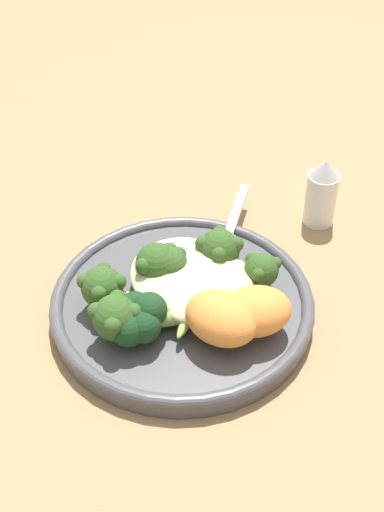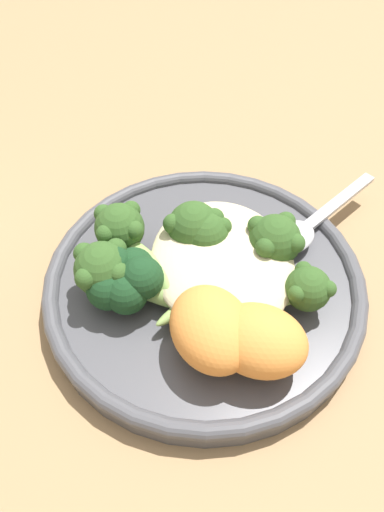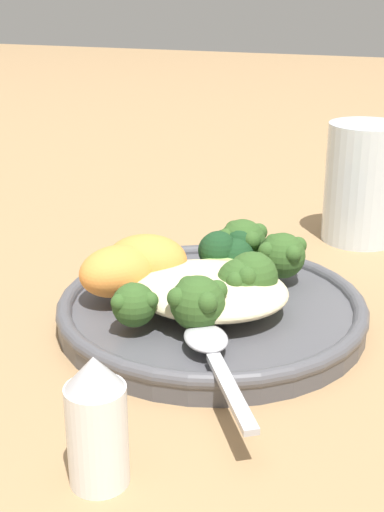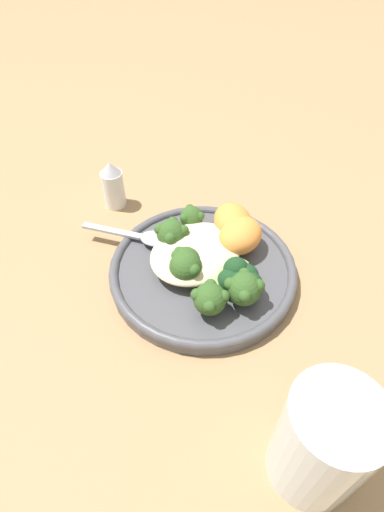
{
  "view_description": "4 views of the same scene",
  "coord_description": "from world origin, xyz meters",
  "px_view_note": "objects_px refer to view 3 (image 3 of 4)",
  "views": [
    {
      "loc": [
        0.32,
        -0.31,
        0.46
      ],
      "look_at": [
        -0.02,
        0.01,
        0.06
      ],
      "focal_mm": 50.0,
      "sensor_mm": 36.0,
      "label": 1
    },
    {
      "loc": [
        0.2,
        -0.05,
        0.31
      ],
      "look_at": [
        -0.01,
        -0.01,
        0.05
      ],
      "focal_mm": 35.0,
      "sensor_mm": 36.0,
      "label": 2
    },
    {
      "loc": [
        -0.17,
        0.46,
        0.25
      ],
      "look_at": [
        -0.0,
        -0.0,
        0.05
      ],
      "focal_mm": 50.0,
      "sensor_mm": 36.0,
      "label": 3
    },
    {
      "loc": [
        -0.25,
        -0.25,
        0.39
      ],
      "look_at": [
        -0.03,
        0.0,
        0.04
      ],
      "focal_mm": 28.0,
      "sensor_mm": 36.0,
      "label": 4
    }
  ],
  "objects_px": {
    "broccoli_stalk_5": "(234,247)",
    "sweet_potato_chunk_1": "(147,260)",
    "quinoa_mound": "(208,289)",
    "broccoli_stalk_3": "(239,277)",
    "broccoli_stalk_4": "(263,259)",
    "spoon": "(211,349)",
    "plate": "(212,309)",
    "water_glass": "(363,183)",
    "kale_tuft": "(227,249)",
    "salt_shaker": "(97,422)",
    "broccoli_stalk_1": "(196,299)",
    "sweet_potato_chunk_0": "(117,271)",
    "broccoli_stalk_0": "(147,297)",
    "broccoli_stalk_2": "(231,281)"
  },
  "relations": [
    {
      "from": "broccoli_stalk_3",
      "to": "broccoli_stalk_0",
      "type": "bearing_deg",
      "value": -122.14
    },
    {
      "from": "quinoa_mound",
      "to": "broccoli_stalk_3",
      "type": "xyz_separation_m",
      "value": [
        -0.02,
        -0.02,
        0.01
      ]
    },
    {
      "from": "spoon",
      "to": "salt_shaker",
      "type": "height_order",
      "value": "salt_shaker"
    },
    {
      "from": "broccoli_stalk_5",
      "to": "quinoa_mound",
      "type": "bearing_deg",
      "value": -144.63
    },
    {
      "from": "plate",
      "to": "broccoli_stalk_0",
      "type": "xyz_separation_m",
      "value": [
        0.03,
        0.04,
        0.02
      ]
    },
    {
      "from": "broccoli_stalk_3",
      "to": "broccoli_stalk_2",
      "type": "bearing_deg",
      "value": -112.37
    },
    {
      "from": "sweet_potato_chunk_1",
      "to": "sweet_potato_chunk_0",
      "type": "bearing_deg",
      "value": 64.45
    },
    {
      "from": "sweet_potato_chunk_0",
      "to": "salt_shaker",
      "type": "bearing_deg",
      "value": 112.45
    },
    {
      "from": "spoon",
      "to": "broccoli_stalk_1",
      "type": "bearing_deg",
      "value": 179.18
    },
    {
      "from": "sweet_potato_chunk_1",
      "to": "water_glass",
      "type": "height_order",
      "value": "water_glass"
    },
    {
      "from": "broccoli_stalk_1",
      "to": "broccoli_stalk_4",
      "type": "xyz_separation_m",
      "value": [
        -0.02,
        -0.09,
        -0.0
      ]
    },
    {
      "from": "broccoli_stalk_3",
      "to": "sweet_potato_chunk_0",
      "type": "distance_m",
      "value": 0.09
    },
    {
      "from": "broccoli_stalk_5",
      "to": "sweet_potato_chunk_0",
      "type": "distance_m",
      "value": 0.11
    },
    {
      "from": "sweet_potato_chunk_1",
      "to": "salt_shaker",
      "type": "xyz_separation_m",
      "value": [
        -0.06,
        0.2,
        -0.01
      ]
    },
    {
      "from": "broccoli_stalk_5",
      "to": "kale_tuft",
      "type": "height_order",
      "value": "broccoli_stalk_5"
    },
    {
      "from": "broccoli_stalk_3",
      "to": "broccoli_stalk_4",
      "type": "height_order",
      "value": "broccoli_stalk_3"
    },
    {
      "from": "broccoli_stalk_5",
      "to": "sweet_potato_chunk_1",
      "type": "distance_m",
      "value": 0.08
    },
    {
      "from": "sweet_potato_chunk_1",
      "to": "broccoli_stalk_3",
      "type": "bearing_deg",
      "value": 178.43
    },
    {
      "from": "broccoli_stalk_0",
      "to": "sweet_potato_chunk_1",
      "type": "relative_size",
      "value": 1.74
    },
    {
      "from": "broccoli_stalk_2",
      "to": "broccoli_stalk_0",
      "type": "bearing_deg",
      "value": -115.44
    },
    {
      "from": "quinoa_mound",
      "to": "broccoli_stalk_2",
      "type": "height_order",
      "value": "broccoli_stalk_2"
    },
    {
      "from": "plate",
      "to": "water_glass",
      "type": "relative_size",
      "value": 2.0
    },
    {
      "from": "plate",
      "to": "spoon",
      "type": "xyz_separation_m",
      "value": [
        -0.03,
        0.08,
        0.01
      ]
    },
    {
      "from": "broccoli_stalk_5",
      "to": "spoon",
      "type": "xyz_separation_m",
      "value": [
        -0.03,
        0.15,
        -0.01
      ]
    },
    {
      "from": "broccoli_stalk_0",
      "to": "broccoli_stalk_3",
      "type": "xyz_separation_m",
      "value": [
        -0.05,
        -0.05,
        0.0
      ]
    },
    {
      "from": "broccoli_stalk_2",
      "to": "sweet_potato_chunk_1",
      "type": "relative_size",
      "value": 1.28
    },
    {
      "from": "broccoli_stalk_5",
      "to": "plate",
      "type": "bearing_deg",
      "value": -145.14
    },
    {
      "from": "broccoli_stalk_2",
      "to": "kale_tuft",
      "type": "distance_m",
      "value": 0.06
    },
    {
      "from": "kale_tuft",
      "to": "water_glass",
      "type": "height_order",
      "value": "water_glass"
    },
    {
      "from": "sweet_potato_chunk_0",
      "to": "spoon",
      "type": "height_order",
      "value": "sweet_potato_chunk_0"
    },
    {
      "from": "broccoli_stalk_5",
      "to": "sweet_potato_chunk_1",
      "type": "height_order",
      "value": "same"
    },
    {
      "from": "sweet_potato_chunk_1",
      "to": "salt_shaker",
      "type": "height_order",
      "value": "salt_shaker"
    },
    {
      "from": "broccoli_stalk_3",
      "to": "spoon",
      "type": "height_order",
      "value": "broccoli_stalk_3"
    },
    {
      "from": "broccoli_stalk_4",
      "to": "sweet_potato_chunk_1",
      "type": "bearing_deg",
      "value": 179.0
    },
    {
      "from": "quinoa_mound",
      "to": "sweet_potato_chunk_1",
      "type": "xyz_separation_m",
      "value": [
        0.06,
        -0.02,
        0.01
      ]
    },
    {
      "from": "water_glass",
      "to": "broccoli_stalk_3",
      "type": "bearing_deg",
      "value": 74.84
    },
    {
      "from": "broccoli_stalk_0",
      "to": "broccoli_stalk_3",
      "type": "height_order",
      "value": "broccoli_stalk_3"
    },
    {
      "from": "kale_tuft",
      "to": "spoon",
      "type": "bearing_deg",
      "value": 103.52
    },
    {
      "from": "plate",
      "to": "broccoli_stalk_3",
      "type": "xyz_separation_m",
      "value": [
        -0.02,
        -0.01,
        0.03
      ]
    },
    {
      "from": "kale_tuft",
      "to": "quinoa_mound",
      "type": "bearing_deg",
      "value": 96.14
    },
    {
      "from": "quinoa_mound",
      "to": "broccoli_stalk_3",
      "type": "distance_m",
      "value": 0.03
    },
    {
      "from": "salt_shaker",
      "to": "broccoli_stalk_1",
      "type": "bearing_deg",
      "value": -89.6
    },
    {
      "from": "broccoli_stalk_0",
      "to": "spoon",
      "type": "height_order",
      "value": "broccoli_stalk_0"
    },
    {
      "from": "broccoli_stalk_4",
      "to": "spoon",
      "type": "height_order",
      "value": "broccoli_stalk_4"
    },
    {
      "from": "quinoa_mound",
      "to": "sweet_potato_chunk_0",
      "type": "distance_m",
      "value": 0.07
    },
    {
      "from": "spoon",
      "to": "water_glass",
      "type": "bearing_deg",
      "value": 137.91
    },
    {
      "from": "broccoli_stalk_1",
      "to": "kale_tuft",
      "type": "relative_size",
      "value": 2.14
    },
    {
      "from": "broccoli_stalk_5",
      "to": "water_glass",
      "type": "xyz_separation_m",
      "value": [
        -0.08,
        -0.17,
        0.02
      ]
    },
    {
      "from": "kale_tuft",
      "to": "spoon",
      "type": "relative_size",
      "value": 0.47
    },
    {
      "from": "broccoli_stalk_1",
      "to": "sweet_potato_chunk_0",
      "type": "xyz_separation_m",
      "value": [
        0.07,
        -0.02,
        0.0
      ]
    }
  ]
}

